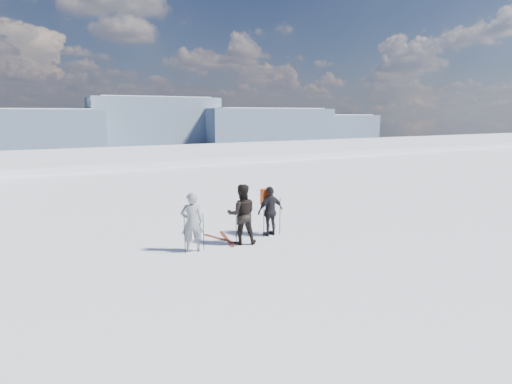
% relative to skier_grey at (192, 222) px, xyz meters
% --- Properties ---
extents(lake_basin, '(820.00, 820.00, 71.62)m').
position_rel_skier_grey_xyz_m(lake_basin, '(4.08, 26.88, -7.40)').
color(lake_basin, white).
rests_on(lake_basin, ground).
extents(far_mountain_range, '(770.00, 110.00, 53.00)m').
position_rel_skier_grey_xyz_m(far_mountain_range, '(33.68, 451.67, -8.09)').
color(far_mountain_range, slate).
rests_on(far_mountain_range, ground).
extents(skier_grey, '(0.72, 0.54, 1.79)m').
position_rel_skier_grey_xyz_m(skier_grey, '(0.00, 0.00, 0.00)').
color(skier_grey, gray).
rests_on(skier_grey, ground).
extents(skier_dark, '(1.11, 0.99, 1.90)m').
position_rel_skier_grey_xyz_m(skier_dark, '(1.62, 0.00, 0.06)').
color(skier_dark, black).
rests_on(skier_dark, ground).
extents(skier_pack, '(1.02, 0.52, 1.68)m').
position_rel_skier_grey_xyz_m(skier_pack, '(2.84, 0.35, -0.06)').
color(skier_pack, black).
rests_on(skier_pack, ground).
extents(backpack, '(0.38, 0.24, 0.55)m').
position_rel_skier_grey_xyz_m(backpack, '(2.81, 0.60, 1.06)').
color(backpack, '#F35016').
rests_on(backpack, skier_pack).
extents(ski_poles, '(3.46, 0.44, 1.36)m').
position_rel_skier_grey_xyz_m(ski_poles, '(1.57, 0.04, -0.26)').
color(ski_poles, black).
rests_on(ski_poles, ground).
extents(skis_loose, '(0.76, 1.69, 0.03)m').
position_rel_skier_grey_xyz_m(skis_loose, '(1.28, 0.61, -0.88)').
color(skis_loose, black).
rests_on(skis_loose, ground).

